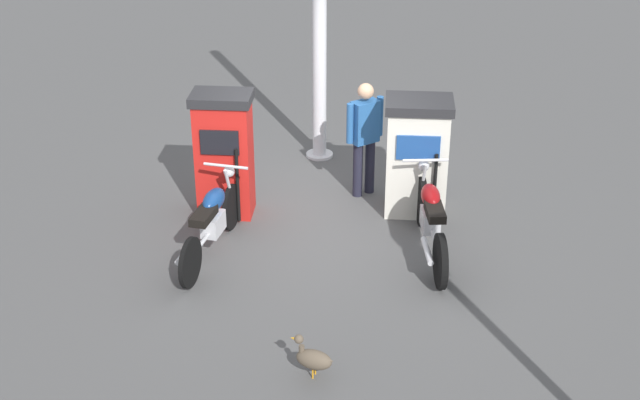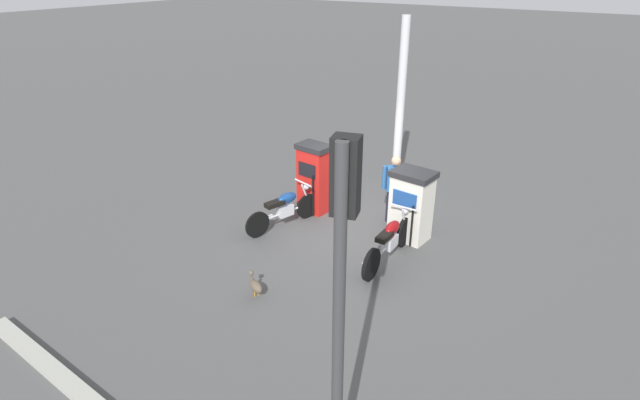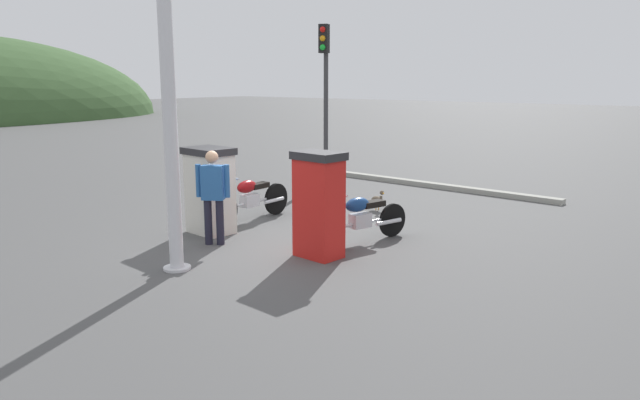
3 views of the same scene
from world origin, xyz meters
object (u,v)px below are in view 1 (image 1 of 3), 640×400
(motorcycle_far_pump, at_px, (430,218))
(attendant_person, at_px, (365,132))
(fuel_pump_near, at_px, (224,154))
(motorcycle_near_pump, at_px, (212,219))
(canopy_support_pole, at_px, (319,18))
(wandering_duck, at_px, (313,358))
(fuel_pump_far, at_px, (417,156))

(motorcycle_far_pump, distance_m, attendant_person, 1.77)
(fuel_pump_near, relative_size, motorcycle_near_pump, 0.86)
(motorcycle_far_pump, height_order, canopy_support_pole, canopy_support_pole)
(wandering_duck, bearing_deg, fuel_pump_near, -162.67)
(fuel_pump_near, bearing_deg, attendant_person, 105.57)
(fuel_pump_near, xyz_separation_m, attendant_person, (-0.51, 1.82, 0.06))
(fuel_pump_far, xyz_separation_m, motorcycle_near_pump, (1.05, -2.54, -0.32))
(motorcycle_far_pump, height_order, attendant_person, attendant_person)
(wandering_duck, bearing_deg, fuel_pump_far, 157.94)
(fuel_pump_far, relative_size, motorcycle_near_pump, 0.80)
(fuel_pump_far, bearing_deg, attendant_person, -128.60)
(fuel_pump_near, height_order, fuel_pump_far, fuel_pump_near)
(fuel_pump_near, xyz_separation_m, motorcycle_far_pump, (1.07, 2.50, -0.38))
(attendant_person, relative_size, wandering_duck, 3.55)
(attendant_person, relative_size, canopy_support_pole, 0.36)
(fuel_pump_near, distance_m, wandering_duck, 3.63)
(motorcycle_near_pump, bearing_deg, fuel_pump_far, 112.49)
(motorcycle_near_pump, height_order, canopy_support_pole, canopy_support_pole)
(motorcycle_near_pump, xyz_separation_m, wandering_duck, (2.37, 1.15, -0.25))
(fuel_pump_near, bearing_deg, motorcycle_far_pump, 66.90)
(attendant_person, bearing_deg, motorcycle_near_pump, -50.72)
(motorcycle_near_pump, xyz_separation_m, attendant_person, (-1.56, 1.90, 0.43))
(canopy_support_pole, bearing_deg, fuel_pump_near, -35.23)
(fuel_pump_far, xyz_separation_m, canopy_support_pole, (-1.77, -1.20, 1.31))
(fuel_pump_far, bearing_deg, wandering_duck, -22.06)
(fuel_pump_far, distance_m, attendant_person, 0.82)
(motorcycle_near_pump, xyz_separation_m, canopy_support_pole, (-2.82, 1.34, 1.63))
(fuel_pump_far, height_order, motorcycle_far_pump, fuel_pump_far)
(attendant_person, distance_m, canopy_support_pole, 1.83)
(attendant_person, height_order, canopy_support_pole, canopy_support_pole)
(fuel_pump_far, distance_m, motorcycle_far_pump, 1.12)
(attendant_person, bearing_deg, fuel_pump_far, 51.40)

